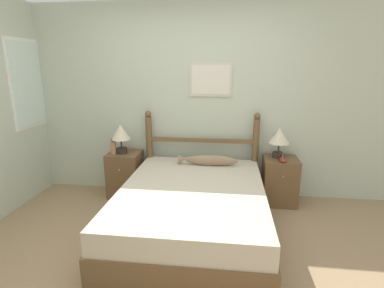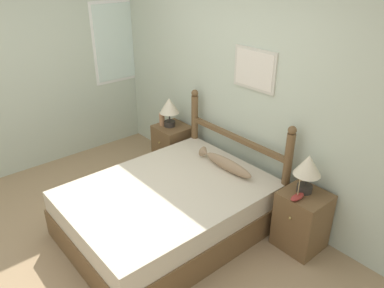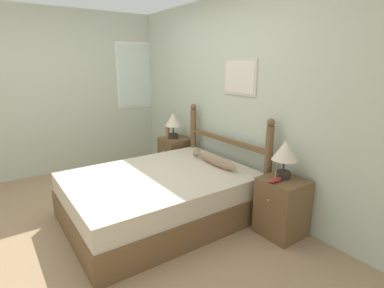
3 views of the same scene
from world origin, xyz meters
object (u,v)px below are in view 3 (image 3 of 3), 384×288
(nightstand_right, at_px, (282,207))
(model_boat, at_px, (275,180))
(table_lamp_right, at_px, (285,153))
(table_lamp_left, at_px, (173,121))
(bed, at_px, (160,196))
(nightstand_left, at_px, (175,157))
(bottle, at_px, (167,131))
(fish_pillow, at_px, (214,160))

(nightstand_right, distance_m, model_boat, 0.35)
(table_lamp_right, bearing_deg, nightstand_right, -32.31)
(table_lamp_left, height_order, table_lamp_right, same)
(nightstand_right, bearing_deg, table_lamp_left, -179.55)
(nightstand_right, relative_size, model_boat, 2.93)
(bed, xyz_separation_m, nightstand_left, (-1.04, 0.85, 0.04))
(nightstand_left, relative_size, bottle, 2.87)
(table_lamp_left, xyz_separation_m, fish_pillow, (1.17, -0.13, -0.28))
(table_lamp_left, bearing_deg, nightstand_right, 0.45)
(nightstand_right, height_order, table_lamp_left, table_lamp_left)
(bottle, bearing_deg, nightstand_left, 31.45)
(nightstand_left, height_order, model_boat, model_boat)
(model_boat, bearing_deg, bed, -144.93)
(bed, distance_m, fish_pillow, 0.79)
(nightstand_left, height_order, table_lamp_left, table_lamp_left)
(bed, bearing_deg, model_boat, 35.07)
(bottle, bearing_deg, table_lamp_right, 2.60)
(table_lamp_left, bearing_deg, fish_pillow, -6.29)
(nightstand_left, relative_size, fish_pillow, 0.81)
(fish_pillow, bearing_deg, model_boat, 0.94)
(nightstand_right, height_order, bottle, bottle)
(nightstand_right, relative_size, table_lamp_left, 1.56)
(nightstand_right, bearing_deg, model_boat, -93.86)
(table_lamp_right, xyz_separation_m, fish_pillow, (-0.89, -0.17, -0.28))
(bed, xyz_separation_m, fish_pillow, (0.10, 0.71, 0.33))
(table_lamp_left, bearing_deg, nightstand_left, 31.57)
(bottle, bearing_deg, bed, -33.99)
(bed, bearing_deg, bottle, 146.01)
(bed, xyz_separation_m, model_boat, (1.03, 0.72, 0.37))
(table_lamp_right, height_order, bottle, table_lamp_right)
(nightstand_left, height_order, nightstand_right, same)
(bed, bearing_deg, nightstand_right, 39.41)
(nightstand_left, distance_m, table_lamp_right, 2.11)
(model_boat, xyz_separation_m, fish_pillow, (-0.92, -0.02, -0.04))
(table_lamp_left, height_order, model_boat, table_lamp_left)
(bed, bearing_deg, nightstand_left, 140.59)
(table_lamp_left, bearing_deg, model_boat, -3.11)
(bed, height_order, table_lamp_right, table_lamp_right)
(table_lamp_left, bearing_deg, bed, -38.16)
(bottle, distance_m, model_boat, 2.18)
(nightstand_right, bearing_deg, nightstand_left, 180.00)
(bed, distance_m, model_boat, 1.31)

